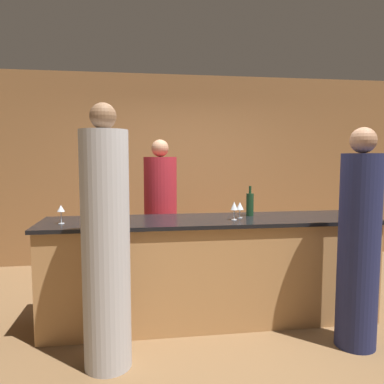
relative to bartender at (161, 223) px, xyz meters
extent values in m
plane|color=brown|center=(0.44, -0.81, -0.82)|extent=(14.00, 14.00, 0.00)
cube|color=olive|center=(0.44, 1.37, 0.58)|extent=(8.00, 0.06, 2.80)
cube|color=#B27F4C|center=(0.44, -0.81, -0.34)|extent=(3.13, 0.66, 0.96)
cube|color=black|center=(0.44, -0.81, 0.16)|extent=(3.19, 0.72, 0.03)
cylinder|color=maroon|center=(0.00, 0.00, -0.03)|extent=(0.38, 0.38, 1.59)
sphere|color=#A37556|center=(0.00, 0.00, 0.86)|extent=(0.20, 0.20, 0.20)
cylinder|color=#B2B2B7|center=(-0.50, -1.51, 0.07)|extent=(0.35, 0.35, 1.78)
sphere|color=brown|center=(-0.50, -1.51, 1.06)|extent=(0.19, 0.19, 0.19)
cylinder|color=#1E234C|center=(1.54, -1.49, -0.01)|extent=(0.33, 0.33, 1.62)
sphere|color=#A37556|center=(1.54, -1.49, 0.90)|extent=(0.21, 0.21, 0.21)
cylinder|color=#19381E|center=(0.85, -0.69, 0.29)|extent=(0.07, 0.07, 0.22)
cylinder|color=#19381E|center=(0.85, -0.69, 0.44)|extent=(0.03, 0.03, 0.08)
cylinder|color=silver|center=(-0.93, -0.88, 0.18)|extent=(0.05, 0.05, 0.00)
cylinder|color=silver|center=(-0.93, -0.88, 0.23)|extent=(0.01, 0.01, 0.10)
cone|color=silver|center=(-0.93, -0.88, 0.31)|extent=(0.06, 0.06, 0.06)
cylinder|color=silver|center=(0.63, -0.91, 0.18)|extent=(0.05, 0.05, 0.00)
cylinder|color=silver|center=(0.63, -0.91, 0.23)|extent=(0.01, 0.01, 0.09)
cone|color=silver|center=(0.63, -0.91, 0.31)|extent=(0.07, 0.07, 0.08)
cylinder|color=silver|center=(1.73, -0.95, 0.18)|extent=(0.05, 0.05, 0.00)
cylinder|color=silver|center=(1.73, -0.95, 0.22)|extent=(0.01, 0.01, 0.09)
cone|color=silver|center=(1.73, -0.95, 0.31)|extent=(0.07, 0.07, 0.07)
cylinder|color=silver|center=(1.83, -1.01, 0.18)|extent=(0.05, 0.05, 0.00)
cylinder|color=silver|center=(1.83, -1.01, 0.23)|extent=(0.01, 0.01, 0.09)
cone|color=silver|center=(1.83, -1.01, 0.31)|extent=(0.07, 0.07, 0.07)
cylinder|color=silver|center=(0.72, -0.80, 0.18)|extent=(0.05, 0.05, 0.00)
cylinder|color=silver|center=(0.72, -0.80, 0.22)|extent=(0.01, 0.01, 0.08)
cone|color=silver|center=(0.72, -0.80, 0.29)|extent=(0.07, 0.07, 0.07)
camera|label=1|loc=(-0.26, -4.29, 0.77)|focal=35.00mm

